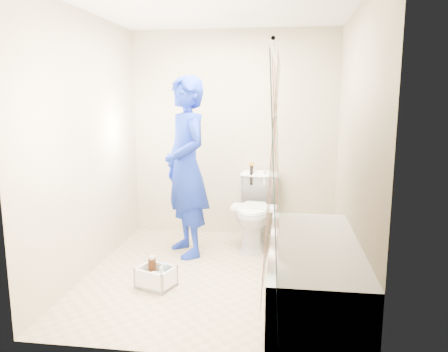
# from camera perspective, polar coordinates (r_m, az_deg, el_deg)

# --- Properties ---
(floor) EXTENTS (2.60, 2.60, 0.00)m
(floor) POSITION_cam_1_polar(r_m,az_deg,el_deg) (4.18, -0.92, -12.77)
(floor) COLOR tan
(floor) RESTS_ON ground
(ceiling) EXTENTS (2.40, 2.60, 0.02)m
(ceiling) POSITION_cam_1_polar(r_m,az_deg,el_deg) (3.92, -1.03, 21.49)
(ceiling) COLOR white
(ceiling) RESTS_ON wall_back
(wall_back) EXTENTS (2.40, 0.02, 2.40)m
(wall_back) POSITION_cam_1_polar(r_m,az_deg,el_deg) (5.15, 1.25, 5.43)
(wall_back) COLOR #BBB08F
(wall_back) RESTS_ON ground
(wall_front) EXTENTS (2.40, 0.02, 2.40)m
(wall_front) POSITION_cam_1_polar(r_m,az_deg,el_deg) (2.61, -5.36, 0.52)
(wall_front) COLOR #BBB08F
(wall_front) RESTS_ON ground
(wall_left) EXTENTS (0.02, 2.60, 2.40)m
(wall_left) POSITION_cam_1_polar(r_m,az_deg,el_deg) (4.22, -17.31, 3.87)
(wall_left) COLOR #BBB08F
(wall_left) RESTS_ON ground
(wall_right) EXTENTS (0.02, 2.60, 2.40)m
(wall_right) POSITION_cam_1_polar(r_m,az_deg,el_deg) (3.87, 16.88, 3.34)
(wall_right) COLOR #BBB08F
(wall_right) RESTS_ON ground
(bathtub) EXTENTS (0.70, 1.75, 0.50)m
(bathtub) POSITION_cam_1_polar(r_m,az_deg,el_deg) (3.65, 11.59, -11.97)
(bathtub) COLOR white
(bathtub) RESTS_ON ground
(curtain_rod) EXTENTS (0.02, 1.90, 0.02)m
(curtain_rod) POSITION_cam_1_polar(r_m,az_deg,el_deg) (3.39, 6.88, 15.48)
(curtain_rod) COLOR silver
(curtain_rod) RESTS_ON wall_back
(shower_curtain) EXTENTS (0.06, 1.75, 1.80)m
(shower_curtain) POSITION_cam_1_polar(r_m,az_deg,el_deg) (3.43, 6.54, -0.17)
(shower_curtain) COLOR white
(shower_curtain) RESTS_ON curtain_rod
(toilet) EXTENTS (0.50, 0.81, 0.79)m
(toilet) POSITION_cam_1_polar(r_m,az_deg,el_deg) (4.85, 4.17, -4.56)
(toilet) COLOR white
(toilet) RESTS_ON ground
(tank_lid) EXTENTS (0.50, 0.25, 0.04)m
(tank_lid) POSITION_cam_1_polar(r_m,az_deg,el_deg) (4.71, 3.96, -4.15)
(tank_lid) COLOR white
(tank_lid) RESTS_ON toilet
(tank_internals) EXTENTS (0.19, 0.06, 0.26)m
(tank_internals) POSITION_cam_1_polar(r_m,az_deg,el_deg) (4.98, 4.05, 0.36)
(tank_internals) COLOR black
(tank_internals) RESTS_ON toilet
(plumber) EXTENTS (0.75, 0.81, 1.85)m
(plumber) POSITION_cam_1_polar(r_m,az_deg,el_deg) (4.50, -4.98, 1.13)
(plumber) COLOR #1018A2
(plumber) RESTS_ON ground
(cleaning_caddy) EXTENTS (0.36, 0.33, 0.23)m
(cleaning_caddy) POSITION_cam_1_polar(r_m,az_deg,el_deg) (3.95, -8.76, -13.04)
(cleaning_caddy) COLOR white
(cleaning_caddy) RESTS_ON ground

